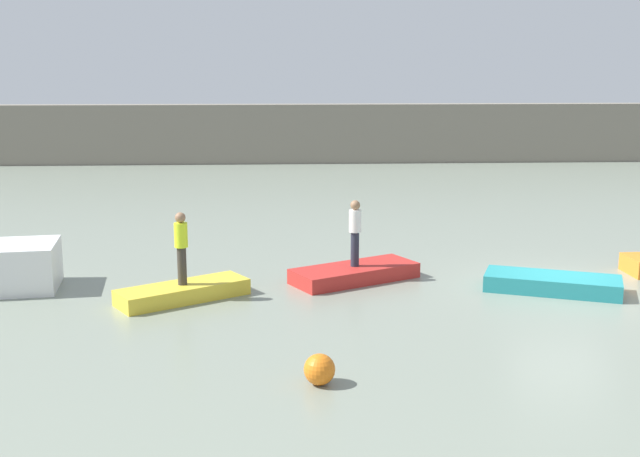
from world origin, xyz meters
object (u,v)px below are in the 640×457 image
at_px(person_white_shirt, 355,229).
at_px(mooring_buoy, 320,369).
at_px(person_hiviz_shirt, 181,244).
at_px(rowboat_teal, 552,283).
at_px(rowboat_yellow, 183,292).
at_px(rowboat_red, 355,273).

xyz_separation_m(person_white_shirt, mooring_buoy, (-1.30, -6.91, -1.10)).
bearing_deg(person_hiviz_shirt, person_white_shirt, 19.54).
height_order(person_hiviz_shirt, mooring_buoy, person_hiviz_shirt).
height_order(rowboat_teal, person_white_shirt, person_white_shirt).
bearing_deg(mooring_buoy, person_white_shirt, 79.37).
height_order(rowboat_yellow, mooring_buoy, mooring_buoy).
distance_m(rowboat_teal, person_hiviz_shirt, 9.24).
bearing_deg(person_white_shirt, rowboat_yellow, -160.46).
relative_size(person_hiviz_shirt, person_white_shirt, 1.01).
height_order(rowboat_yellow, person_hiviz_shirt, person_hiviz_shirt).
height_order(rowboat_red, mooring_buoy, mooring_buoy).
height_order(rowboat_yellow, person_white_shirt, person_white_shirt).
relative_size(rowboat_yellow, rowboat_teal, 0.97).
height_order(rowboat_yellow, rowboat_red, rowboat_red).
relative_size(rowboat_red, mooring_buoy, 5.93).
bearing_deg(person_white_shirt, mooring_buoy, -100.63).
xyz_separation_m(rowboat_red, mooring_buoy, (-1.30, -6.91, 0.09)).
xyz_separation_m(rowboat_yellow, person_white_shirt, (4.32, 1.53, 1.19)).
distance_m(rowboat_yellow, mooring_buoy, 6.16).
bearing_deg(person_white_shirt, rowboat_red, 0.00).
relative_size(rowboat_red, person_white_shirt, 1.91).
bearing_deg(mooring_buoy, rowboat_yellow, 119.33).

